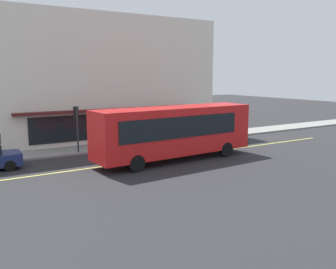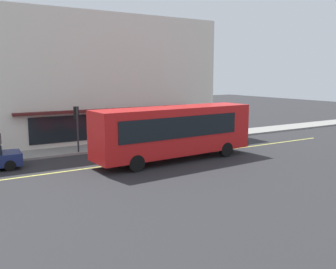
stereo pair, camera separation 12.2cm
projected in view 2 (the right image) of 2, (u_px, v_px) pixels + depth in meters
name	position (u px, v px, depth m)	size (l,w,h in m)	color
ground	(130.00, 163.00, 23.71)	(120.00, 120.00, 0.00)	#28282B
sidewalk	(99.00, 148.00, 28.25)	(80.00, 2.76, 0.15)	gray
lane_centre_stripe	(130.00, 163.00, 23.71)	(36.00, 0.16, 0.01)	#D8D14C
storefront_building	(85.00, 79.00, 34.07)	(20.94, 11.81, 10.41)	silver
bus	(175.00, 130.00, 24.10)	(11.25, 3.10, 3.50)	red
traffic_light	(77.00, 118.00, 26.14)	(0.30, 0.52, 3.20)	#2D2D33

